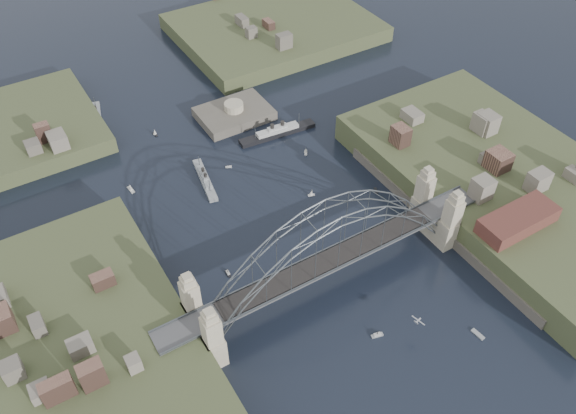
{
  "coord_description": "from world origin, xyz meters",
  "views": [
    {
      "loc": [
        -52.82,
        -68.67,
        108.68
      ],
      "look_at": [
        0.0,
        18.0,
        10.0
      ],
      "focal_mm": 36.68,
      "sensor_mm": 36.0,
      "label": 1
    }
  ],
  "objects_px": {
    "naval_cruiser_near": "(205,179)",
    "ocean_liner": "(278,132)",
    "wharf_shed": "(518,220)",
    "fort_island": "(235,119)",
    "naval_cruiser_far": "(97,116)",
    "bridge": "(331,248)"
  },
  "relations": [
    {
      "from": "bridge",
      "to": "fort_island",
      "type": "height_order",
      "value": "bridge"
    },
    {
      "from": "naval_cruiser_near",
      "to": "fort_island",
      "type": "bearing_deg",
      "value": 47.06
    },
    {
      "from": "wharf_shed",
      "to": "naval_cruiser_near",
      "type": "xyz_separation_m",
      "value": [
        -53.03,
        61.4,
        -9.17
      ]
    },
    {
      "from": "bridge",
      "to": "ocean_liner",
      "type": "bearing_deg",
      "value": 71.03
    },
    {
      "from": "naval_cruiser_near",
      "to": "naval_cruiser_far",
      "type": "xyz_separation_m",
      "value": [
        -15.87,
        44.58,
        -0.0
      ]
    },
    {
      "from": "naval_cruiser_near",
      "to": "naval_cruiser_far",
      "type": "distance_m",
      "value": 47.32
    },
    {
      "from": "wharf_shed",
      "to": "ocean_liner",
      "type": "distance_m",
      "value": 74.22
    },
    {
      "from": "wharf_shed",
      "to": "bridge",
      "type": "bearing_deg",
      "value": 162.35
    },
    {
      "from": "naval_cruiser_far",
      "to": "ocean_liner",
      "type": "bearing_deg",
      "value": -39.88
    },
    {
      "from": "fort_island",
      "to": "ocean_liner",
      "type": "relative_size",
      "value": 0.9
    },
    {
      "from": "bridge",
      "to": "naval_cruiser_far",
      "type": "relative_size",
      "value": 5.31
    },
    {
      "from": "naval_cruiser_far",
      "to": "wharf_shed",
      "type": "bearing_deg",
      "value": -56.97
    },
    {
      "from": "bridge",
      "to": "wharf_shed",
      "type": "height_order",
      "value": "bridge"
    },
    {
      "from": "naval_cruiser_near",
      "to": "naval_cruiser_far",
      "type": "bearing_deg",
      "value": 109.6
    },
    {
      "from": "fort_island",
      "to": "wharf_shed",
      "type": "distance_m",
      "value": 90.48
    },
    {
      "from": "fort_island",
      "to": "wharf_shed",
      "type": "bearing_deg",
      "value": -69.15
    },
    {
      "from": "naval_cruiser_far",
      "to": "ocean_liner",
      "type": "height_order",
      "value": "ocean_liner"
    },
    {
      "from": "bridge",
      "to": "wharf_shed",
      "type": "xyz_separation_m",
      "value": [
        44.0,
        -14.0,
        -2.32
      ]
    },
    {
      "from": "wharf_shed",
      "to": "naval_cruiser_far",
      "type": "bearing_deg",
      "value": 123.03
    },
    {
      "from": "wharf_shed",
      "to": "naval_cruiser_near",
      "type": "bearing_deg",
      "value": 130.81
    },
    {
      "from": "naval_cruiser_near",
      "to": "ocean_liner",
      "type": "distance_m",
      "value": 29.12
    },
    {
      "from": "wharf_shed",
      "to": "fort_island",
      "type": "bearing_deg",
      "value": 110.85
    }
  ]
}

